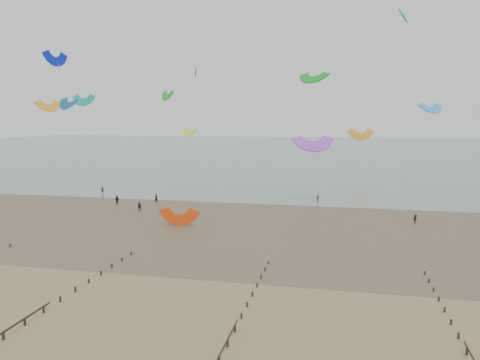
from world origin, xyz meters
name	(u,v)px	position (x,y,z in m)	size (l,w,h in m)	color
ground	(210,299)	(0.00, 0.00, 0.00)	(500.00, 500.00, 0.00)	brown
sea_and_shore	(242,221)	(-4.08, 34.40, 0.01)	(500.00, 665.00, 0.03)	#475654
kitesurfer_lead	(156,198)	(-24.95, 47.25, 0.93)	(0.68, 0.44, 1.86)	black
kitesurfers	(381,208)	(19.91, 46.99, 0.86)	(113.90, 18.68, 1.86)	black
grounded_kite	(179,225)	(-13.40, 28.94, 0.00)	(5.72, 3.00, 4.36)	#EE470F
kites_airborne	(255,104)	(-13.81, 99.52, 21.58)	(220.92, 110.34, 36.64)	#FFA125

